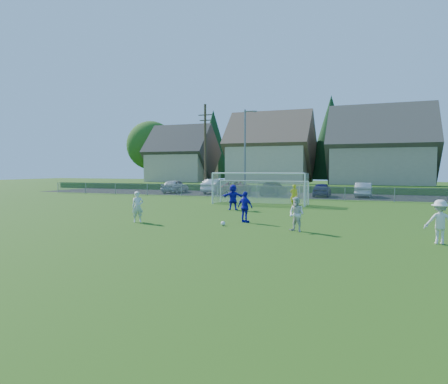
{
  "coord_description": "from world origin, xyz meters",
  "views": [
    {
      "loc": [
        8.5,
        -14.3,
        2.8
      ],
      "look_at": [
        0.0,
        8.0,
        1.4
      ],
      "focal_mm": 32.0,
      "sensor_mm": 36.0,
      "label": 1
    }
  ],
  "objects": [
    {
      "name": "goalkeeper",
      "position": [
        2.77,
        15.5,
        0.8
      ],
      "size": [
        0.69,
        0.57,
        1.61
      ],
      "primitive_type": "imported",
      "rotation": [
        0.0,
        0.0,
        3.52
      ],
      "color": "gold",
      "rests_on": "ground"
    },
    {
      "name": "utility_pole",
      "position": [
        -9.5,
        27.0,
        5.15
      ],
      "size": [
        1.6,
        0.26,
        10.0
      ],
      "color": "#473321",
      "rests_on": "ground"
    },
    {
      "name": "soccer_ball",
      "position": [
        1.53,
        3.86,
        0.11
      ],
      "size": [
        0.22,
        0.22,
        0.22
      ],
      "primitive_type": "sphere",
      "color": "white",
      "rests_on": "ground"
    },
    {
      "name": "soccer_goal",
      "position": [
        0.0,
        16.05,
        1.63
      ],
      "size": [
        7.42,
        1.9,
        2.5
      ],
      "color": "white",
      "rests_on": "ground"
    },
    {
      "name": "player_white_a",
      "position": [
        -3.11,
        3.48,
        0.81
      ],
      "size": [
        0.7,
        0.68,
        1.61
      ],
      "primitive_type": "imported",
      "rotation": [
        0.0,
        0.0,
        0.71
      ],
      "color": "silver",
      "rests_on": "ground"
    },
    {
      "name": "player_blue_a",
      "position": [
        2.18,
        5.36,
        0.81
      ],
      "size": [
        1.02,
        0.71,
        1.61
      ],
      "primitive_type": "imported",
      "rotation": [
        0.0,
        0.0,
        2.76
      ],
      "color": "#1813B6",
      "rests_on": "ground"
    },
    {
      "name": "ground",
      "position": [
        0.0,
        0.0,
        0.0
      ],
      "size": [
        160.0,
        160.0,
        0.0
      ],
      "primitive_type": "plane",
      "color": "#193D0C",
      "rests_on": "ground"
    },
    {
      "name": "car_f",
      "position": [
        7.4,
        27.29,
        0.71
      ],
      "size": [
        1.55,
        4.34,
        1.42
      ],
      "primitive_type": "imported",
      "rotation": [
        0.0,
        0.0,
        3.13
      ],
      "color": "#BBBBBB",
      "rests_on": "ground"
    },
    {
      "name": "player_blue_b",
      "position": [
        -0.54,
        11.13,
        0.86
      ],
      "size": [
        1.68,
        0.95,
        1.73
      ],
      "primitive_type": "imported",
      "rotation": [
        0.0,
        0.0,
        3.43
      ],
      "color": "#1813B6",
      "rests_on": "ground"
    },
    {
      "name": "player_white_c",
      "position": [
        10.76,
        2.31,
        0.83
      ],
      "size": [
        1.1,
        0.67,
        1.65
      ],
      "primitive_type": "imported",
      "rotation": [
        0.0,
        0.0,
        3.19
      ],
      "color": "silver",
      "rests_on": "ground"
    },
    {
      "name": "grass_embankment",
      "position": [
        0.0,
        35.0,
        0.4
      ],
      "size": [
        70.0,
        6.0,
        0.8
      ],
      "primitive_type": "cube",
      "color": "#1E420F",
      "rests_on": "ground"
    },
    {
      "name": "car_b",
      "position": [
        -8.48,
        27.76,
        0.82
      ],
      "size": [
        1.82,
        4.98,
        1.63
      ],
      "primitive_type": "imported",
      "rotation": [
        0.0,
        0.0,
        3.12
      ],
      "color": "silver",
      "rests_on": "ground"
    },
    {
      "name": "car_d",
      "position": [
        -1.49,
        26.38,
        0.7
      ],
      "size": [
        2.19,
        4.9,
        1.4
      ],
      "primitive_type": "imported",
      "rotation": [
        0.0,
        0.0,
        3.09
      ],
      "color": "black",
      "rests_on": "ground"
    },
    {
      "name": "car_c",
      "position": [
        -5.51,
        26.45,
        0.77
      ],
      "size": [
        3.26,
        5.81,
        1.53
      ],
      "primitive_type": "imported",
      "rotation": [
        0.0,
        0.0,
        3.28
      ],
      "color": "#570A16",
      "rests_on": "ground"
    },
    {
      "name": "car_a",
      "position": [
        -13.4,
        27.11,
        0.76
      ],
      "size": [
        1.88,
        4.49,
        1.52
      ],
      "primitive_type": "imported",
      "rotation": [
        0.0,
        0.0,
        3.16
      ],
      "color": "#AFB3B7",
      "rests_on": "ground"
    },
    {
      "name": "streetlight",
      "position": [
        -4.45,
        26.0,
        4.84
      ],
      "size": [
        1.38,
        0.18,
        9.0
      ],
      "color": "slate",
      "rests_on": "ground"
    },
    {
      "name": "asphalt_lot",
      "position": [
        0.0,
        27.5,
        0.01
      ],
      "size": [
        60.0,
        60.0,
        0.0
      ],
      "primitive_type": "plane",
      "color": "black",
      "rests_on": "ground"
    },
    {
      "name": "houses_row",
      "position": [
        1.97,
        42.46,
        7.33
      ],
      "size": [
        53.9,
        11.45,
        13.27
      ],
      "color": "tan",
      "rests_on": "ground"
    },
    {
      "name": "player_white_b",
      "position": [
        5.24,
        3.29,
        0.77
      ],
      "size": [
        0.94,
        0.86,
        1.55
      ],
      "primitive_type": "imported",
      "rotation": [
        0.0,
        0.0,
        -0.46
      ],
      "color": "silver",
      "rests_on": "ground"
    },
    {
      "name": "car_e",
      "position": [
        3.48,
        26.43,
        0.69
      ],
      "size": [
        1.8,
        4.12,
        1.38
      ],
      "primitive_type": "imported",
      "rotation": [
        0.0,
        0.0,
        3.18
      ],
      "color": "#161447",
      "rests_on": "ground"
    },
    {
      "name": "tree_row",
      "position": [
        1.04,
        48.74,
        6.91
      ],
      "size": [
        65.98,
        12.36,
        13.8
      ],
      "color": "#382616",
      "rests_on": "ground"
    },
    {
      "name": "chainlink_fence",
      "position": [
        0.0,
        22.0,
        0.63
      ],
      "size": [
        52.06,
        0.06,
        1.2
      ],
      "color": "gray",
      "rests_on": "ground"
    }
  ]
}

